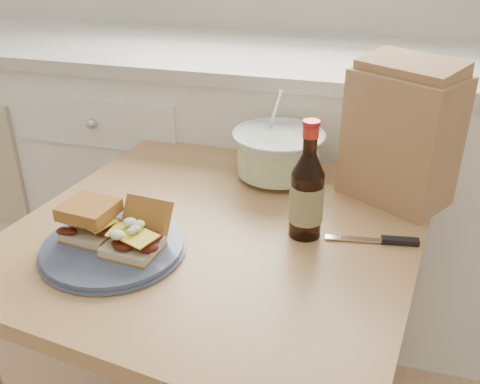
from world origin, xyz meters
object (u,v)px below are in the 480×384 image
(plate, at_px, (113,248))
(paper_bag, at_px, (401,138))
(dining_table, at_px, (219,266))
(beer_bottle, at_px, (307,194))
(coleslaw_bowl, at_px, (278,155))

(plate, bearing_deg, paper_bag, 36.40)
(dining_table, relative_size, plate, 3.33)
(dining_table, distance_m, beer_bottle, 0.28)
(coleslaw_bowl, xyz_separation_m, beer_bottle, (0.12, -0.26, 0.04))
(plate, bearing_deg, beer_bottle, 25.39)
(plate, xyz_separation_m, coleslaw_bowl, (0.25, 0.44, 0.05))
(plate, relative_size, coleslaw_bowl, 1.21)
(plate, height_order, coleslaw_bowl, coleslaw_bowl)
(dining_table, height_order, plate, plate)
(plate, distance_m, paper_bag, 0.69)
(beer_bottle, xyz_separation_m, paper_bag, (0.18, 0.23, 0.06))
(dining_table, xyz_separation_m, beer_bottle, (0.19, 0.03, 0.20))
(plate, distance_m, beer_bottle, 0.41)
(paper_bag, bearing_deg, dining_table, -114.19)
(plate, height_order, paper_bag, paper_bag)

